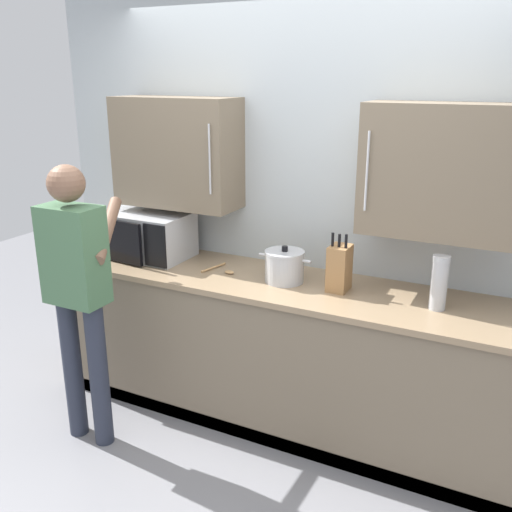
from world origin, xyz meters
The scene contains 9 objects.
ground_plane centered at (0.00, 0.00, 0.00)m, with size 9.82×9.82×0.00m, color gray.
back_wall_tiled centered at (0.00, 1.22, 1.38)m, with size 3.60×0.44×2.58m.
counter_unit centered at (0.00, 0.90, 0.46)m, with size 3.02×0.66×0.93m.
microwave_oven centered at (-1.04, 0.94, 1.08)m, with size 0.57×0.42×0.30m.
thermos_flask centered at (0.89, 0.89, 1.07)m, with size 0.09×0.09×0.29m.
stock_pot centered at (0.01, 0.91, 1.02)m, with size 0.33×0.23×0.22m.
wooden_spoon centered at (-0.41, 0.90, 0.94)m, with size 0.20×0.21×0.02m.
knife_block centered at (0.34, 0.92, 1.06)m, with size 0.11×0.15×0.34m.
person_figure centered at (-0.94, 0.22, 0.99)m, with size 0.44×0.55×1.65m.
Camera 1 is at (1.26, -1.96, 2.10)m, focal length 39.73 mm.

